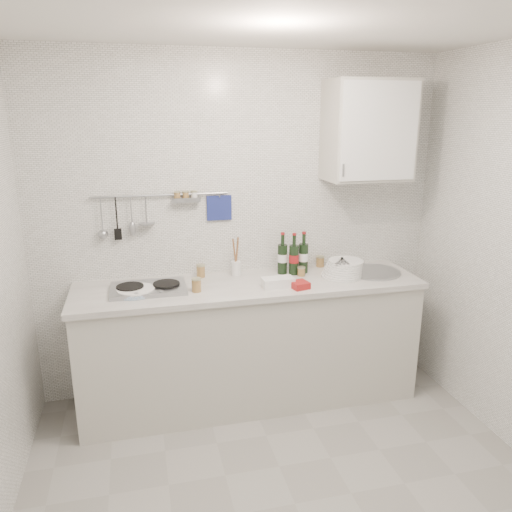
{
  "coord_description": "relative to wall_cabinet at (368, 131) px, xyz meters",
  "views": [
    {
      "loc": [
        -0.74,
        -2.15,
        2.07
      ],
      "look_at": [
        -0.0,
        0.9,
        1.17
      ],
      "focal_mm": 35.0,
      "sensor_mm": 36.0,
      "label": 1
    }
  ],
  "objects": [
    {
      "name": "wine_bottles",
      "position": [
        -0.54,
        0.01,
        -0.87
      ],
      "size": [
        0.23,
        0.11,
        0.31
      ],
      "rotation": [
        0.0,
        0.0,
        -0.09
      ],
      "color": "black",
      "rests_on": "counter"
    },
    {
      "name": "wall_cabinet",
      "position": [
        0.0,
        0.0,
        0.0
      ],
      "size": [
        0.6,
        0.38,
        0.7
      ],
      "color": "#B4B1A6",
      "rests_on": "back_wall"
    },
    {
      "name": "butter_dish",
      "position": [
        -0.73,
        -0.26,
        -1.0
      ],
      "size": [
        0.22,
        0.11,
        0.07
      ],
      "primitive_type": "cube",
      "rotation": [
        0.0,
        0.0,
        0.02
      ],
      "color": "white",
      "rests_on": "counter"
    },
    {
      "name": "back_wall",
      "position": [
        -0.9,
        0.18,
        -0.7
      ],
      "size": [
        3.0,
        0.02,
        2.5
      ],
      "primitive_type": "cube",
      "color": "silver",
      "rests_on": "floor"
    },
    {
      "name": "jar_a",
      "position": [
        -1.22,
        0.09,
        -0.98
      ],
      "size": [
        0.07,
        0.07,
        0.09
      ],
      "rotation": [
        0.0,
        0.0,
        0.23
      ],
      "color": "olive",
      "rests_on": "counter"
    },
    {
      "name": "plate_stack_sink",
      "position": [
        -0.2,
        -0.13,
        -0.98
      ],
      "size": [
        0.32,
        0.31,
        0.12
      ],
      "rotation": [
        0.0,
        0.0,
        -0.4
      ],
      "color": "white",
      "rests_on": "counter"
    },
    {
      "name": "jar_d",
      "position": [
        -1.29,
        -0.22,
        -0.98
      ],
      "size": [
        0.07,
        0.07,
        0.09
      ],
      "rotation": [
        0.0,
        0.0,
        -0.36
      ],
      "color": "olive",
      "rests_on": "counter"
    },
    {
      "name": "strawberry_punnet",
      "position": [
        -0.59,
        -0.31,
        -1.01
      ],
      "size": [
        0.13,
        0.13,
        0.05
      ],
      "primitive_type": "cube",
      "rotation": [
        0.0,
        0.0,
        0.24
      ],
      "color": "red",
      "rests_on": "counter"
    },
    {
      "name": "utensil_crock",
      "position": [
        -0.96,
        0.06,
        -0.96
      ],
      "size": [
        0.07,
        0.07,
        0.29
      ],
      "rotation": [
        0.0,
        0.0,
        0.28
      ],
      "color": "white",
      "rests_on": "counter"
    },
    {
      "name": "counter",
      "position": [
        -0.89,
        -0.12,
        -1.52
      ],
      "size": [
        2.44,
        0.64,
        0.96
      ],
      "color": "#B4B1A6",
      "rests_on": "floor"
    },
    {
      "name": "ceiling",
      "position": [
        -0.9,
        -1.22,
        0.55
      ],
      "size": [
        3.0,
        3.0,
        0.0
      ],
      "primitive_type": "plane",
      "rotation": [
        3.14,
        0.0,
        0.0
      ],
      "color": "silver",
      "rests_on": "back_wall"
    },
    {
      "name": "jar_c",
      "position": [
        -0.5,
        -0.06,
        -0.99
      ],
      "size": [
        0.06,
        0.06,
        0.07
      ],
      "rotation": [
        0.0,
        0.0,
        0.15
      ],
      "color": "olive",
      "rests_on": "counter"
    },
    {
      "name": "plate_stack_hob",
      "position": [
        -1.69,
        -0.16,
        -1.01
      ],
      "size": [
        0.27,
        0.26,
        0.03
      ],
      "rotation": [
        0.0,
        0.0,
        0.12
      ],
      "color": "#5589C1",
      "rests_on": "counter"
    },
    {
      "name": "floor",
      "position": [
        -0.9,
        -1.22,
        -1.95
      ],
      "size": [
        3.0,
        3.0,
        0.0
      ],
      "primitive_type": "plane",
      "color": "gray",
      "rests_on": "ground"
    },
    {
      "name": "wall_rail",
      "position": [
        -1.5,
        0.15,
        -0.52
      ],
      "size": [
        0.98,
        0.09,
        0.34
      ],
      "color": "#93969B",
      "rests_on": "back_wall"
    },
    {
      "name": "jar_b",
      "position": [
        -0.28,
        0.12,
        -0.99
      ],
      "size": [
        0.07,
        0.07,
        0.08
      ],
      "rotation": [
        0.0,
        0.0,
        0.21
      ],
      "color": "olive",
      "rests_on": "counter"
    }
  ]
}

